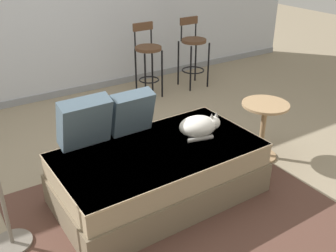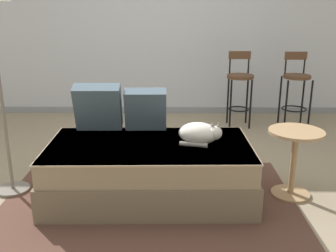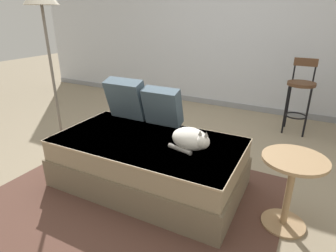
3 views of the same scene
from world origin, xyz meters
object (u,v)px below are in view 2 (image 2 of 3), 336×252
(cat, at_px, (200,133))
(bar_stool_near_window, at_px, (240,84))
(couch, at_px, (150,170))
(bar_stool_by_doorway, at_px, (296,85))
(throw_pillow_corner, at_px, (98,107))
(throw_pillow_middle, at_px, (146,109))
(side_table, at_px, (294,154))

(cat, xyz_separation_m, bar_stool_near_window, (0.64, 1.98, 0.01))
(cat, bearing_deg, couch, -177.77)
(bar_stool_near_window, height_order, bar_stool_by_doorway, bar_stool_near_window)
(cat, bearing_deg, bar_stool_near_window, 72.04)
(throw_pillow_corner, xyz_separation_m, cat, (0.87, -0.33, -0.13))
(couch, bearing_deg, bar_stool_near_window, 62.30)
(throw_pillow_corner, xyz_separation_m, bar_stool_by_doorway, (2.23, 1.65, -0.13))
(throw_pillow_middle, relative_size, bar_stool_by_doorway, 0.40)
(throw_pillow_middle, distance_m, side_table, 1.30)
(bar_stool_by_doorway, height_order, side_table, bar_stool_by_doorway)
(bar_stool_by_doorway, distance_m, side_table, 2.06)
(couch, bearing_deg, side_table, 1.17)
(couch, distance_m, side_table, 1.19)
(couch, distance_m, cat, 0.51)
(couch, bearing_deg, cat, 2.23)
(cat, xyz_separation_m, side_table, (0.77, 0.01, -0.17))
(cat, height_order, bar_stool_near_window, bar_stool_near_window)
(throw_pillow_middle, bearing_deg, cat, -36.81)
(couch, xyz_separation_m, throw_pillow_corner, (-0.46, 0.35, 0.44))
(side_table, bearing_deg, throw_pillow_corner, 168.83)
(throw_pillow_middle, height_order, side_table, throw_pillow_middle)
(throw_pillow_corner, relative_size, throw_pillow_middle, 1.11)
(bar_stool_near_window, bearing_deg, couch, -117.70)
(couch, distance_m, throw_pillow_middle, 0.55)
(throw_pillow_corner, relative_size, cat, 1.16)
(throw_pillow_corner, distance_m, bar_stool_by_doorway, 2.77)
(throw_pillow_middle, distance_m, bar_stool_by_doorway, 2.45)
(throw_pillow_corner, height_order, bar_stool_by_doorway, bar_stool_by_doorway)
(bar_stool_near_window, bearing_deg, throw_pillow_corner, -132.50)
(bar_stool_near_window, xyz_separation_m, side_table, (0.13, -1.97, -0.19))
(throw_pillow_corner, relative_size, bar_stool_by_doorway, 0.45)
(couch, bearing_deg, bar_stool_by_doorway, 48.49)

